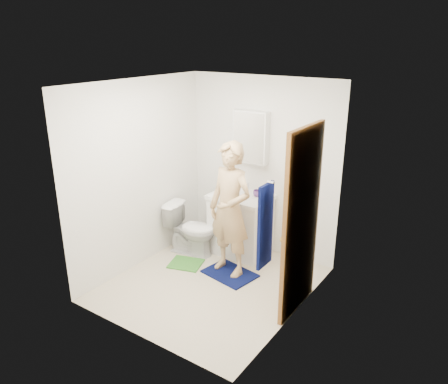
{
  "coord_description": "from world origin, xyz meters",
  "views": [
    {
      "loc": [
        2.74,
        -3.75,
        2.87
      ],
      "look_at": [
        0.03,
        0.25,
        1.13
      ],
      "focal_mm": 35.0,
      "sensor_mm": 36.0,
      "label": 1
    }
  ],
  "objects_px": {
    "medicine_cabinet": "(251,137)",
    "toilet": "(191,229)",
    "soap_dispenser": "(226,186)",
    "man": "(230,210)",
    "towel": "(265,226)",
    "toothbrush_cup": "(257,193)",
    "vanity_cabinet": "(241,226)"
  },
  "relations": [
    {
      "from": "vanity_cabinet",
      "to": "towel",
      "type": "height_order",
      "value": "towel"
    },
    {
      "from": "medicine_cabinet",
      "to": "toothbrush_cup",
      "type": "relative_size",
      "value": 6.35
    },
    {
      "from": "towel",
      "to": "soap_dispenser",
      "type": "relative_size",
      "value": 4.07
    },
    {
      "from": "towel",
      "to": "toothbrush_cup",
      "type": "height_order",
      "value": "towel"
    },
    {
      "from": "medicine_cabinet",
      "to": "toilet",
      "type": "xyz_separation_m",
      "value": [
        -0.56,
        -0.61,
        -1.25
      ]
    },
    {
      "from": "man",
      "to": "towel",
      "type": "bearing_deg",
      "value": -34.69
    },
    {
      "from": "towel",
      "to": "man",
      "type": "height_order",
      "value": "man"
    },
    {
      "from": "soap_dispenser",
      "to": "toothbrush_cup",
      "type": "xyz_separation_m",
      "value": [
        0.43,
        0.1,
        -0.05
      ]
    },
    {
      "from": "toilet",
      "to": "toothbrush_cup",
      "type": "height_order",
      "value": "toothbrush_cup"
    },
    {
      "from": "towel",
      "to": "man",
      "type": "xyz_separation_m",
      "value": [
        -0.99,
        0.94,
        -0.38
      ]
    },
    {
      "from": "medicine_cabinet",
      "to": "toilet",
      "type": "bearing_deg",
      "value": -132.36
    },
    {
      "from": "towel",
      "to": "toilet",
      "type": "height_order",
      "value": "towel"
    },
    {
      "from": "toilet",
      "to": "medicine_cabinet",
      "type": "bearing_deg",
      "value": -51.08
    },
    {
      "from": "vanity_cabinet",
      "to": "soap_dispenser",
      "type": "xyz_separation_m",
      "value": [
        -0.23,
        -0.02,
        0.55
      ]
    },
    {
      "from": "toothbrush_cup",
      "to": "man",
      "type": "relative_size",
      "value": 0.07
    },
    {
      "from": "towel",
      "to": "man",
      "type": "relative_size",
      "value": 0.47
    },
    {
      "from": "toilet",
      "to": "man",
      "type": "bearing_deg",
      "value": -110.93
    },
    {
      "from": "vanity_cabinet",
      "to": "toilet",
      "type": "relative_size",
      "value": 1.13
    },
    {
      "from": "towel",
      "to": "toilet",
      "type": "xyz_separation_m",
      "value": [
        -1.74,
        1.1,
        -0.9
      ]
    },
    {
      "from": "toilet",
      "to": "man",
      "type": "distance_m",
      "value": 0.92
    },
    {
      "from": "medicine_cabinet",
      "to": "toothbrush_cup",
      "type": "bearing_deg",
      "value": -35.75
    },
    {
      "from": "soap_dispenser",
      "to": "toothbrush_cup",
      "type": "bearing_deg",
      "value": 13.26
    },
    {
      "from": "medicine_cabinet",
      "to": "towel",
      "type": "relative_size",
      "value": 0.87
    },
    {
      "from": "toothbrush_cup",
      "to": "soap_dispenser",
      "type": "bearing_deg",
      "value": -166.74
    },
    {
      "from": "soap_dispenser",
      "to": "man",
      "type": "relative_size",
      "value": 0.12
    },
    {
      "from": "toothbrush_cup",
      "to": "man",
      "type": "distance_m",
      "value": 0.63
    },
    {
      "from": "medicine_cabinet",
      "to": "towel",
      "type": "bearing_deg",
      "value": -55.39
    },
    {
      "from": "vanity_cabinet",
      "to": "man",
      "type": "height_order",
      "value": "man"
    },
    {
      "from": "medicine_cabinet",
      "to": "towel",
      "type": "xyz_separation_m",
      "value": [
        1.18,
        -1.71,
        -0.35
      ]
    },
    {
      "from": "toothbrush_cup",
      "to": "vanity_cabinet",
      "type": "bearing_deg",
      "value": -158.94
    },
    {
      "from": "medicine_cabinet",
      "to": "man",
      "type": "bearing_deg",
      "value": -76.47
    },
    {
      "from": "soap_dispenser",
      "to": "toothbrush_cup",
      "type": "height_order",
      "value": "soap_dispenser"
    }
  ]
}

